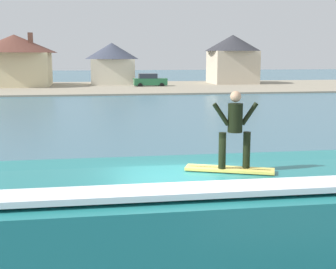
% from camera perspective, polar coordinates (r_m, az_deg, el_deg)
% --- Properties ---
extents(ground_plane, '(260.00, 260.00, 0.00)m').
position_cam_1_polar(ground_plane, '(10.86, 0.77, -13.59)').
color(ground_plane, '#3D6779').
extents(wave_crest, '(9.98, 4.70, 1.76)m').
position_cam_1_polar(wave_crest, '(10.88, 2.78, -8.90)').
color(wave_crest, '#207677').
rests_on(wave_crest, ground_plane).
extents(surfboard, '(1.96, 1.12, 0.06)m').
position_cam_1_polar(surfboard, '(10.52, 7.41, -4.17)').
color(surfboard, '#EAD159').
rests_on(surfboard, wave_crest).
extents(surfer, '(1.02, 0.32, 1.69)m').
position_cam_1_polar(surfer, '(10.33, 8.07, 1.06)').
color(surfer, black).
rests_on(surfer, surfboard).
extents(shoreline_bank, '(120.00, 24.40, 0.19)m').
position_cam_1_polar(shoreline_bank, '(63.29, -7.57, 5.64)').
color(shoreline_bank, gray).
rests_on(shoreline_bank, ground_plane).
extents(car_far_shore, '(4.45, 2.07, 1.86)m').
position_cam_1_polar(car_far_shore, '(64.09, -2.23, 6.53)').
color(car_far_shore, '#23663D').
rests_on(car_far_shore, ground_plane).
extents(house_with_chimney, '(11.16, 11.16, 7.21)m').
position_cam_1_polar(house_with_chimney, '(67.11, -17.94, 8.82)').
color(house_with_chimney, beige).
rests_on(house_with_chimney, ground_plane).
extents(house_gabled_white, '(8.22, 8.22, 7.23)m').
position_cam_1_polar(house_gabled_white, '(70.99, 7.77, 9.22)').
color(house_gabled_white, beige).
rests_on(house_gabled_white, ground_plane).
extents(house_small_cottage, '(7.66, 7.66, 6.04)m').
position_cam_1_polar(house_small_cottage, '(69.10, -6.77, 8.68)').
color(house_small_cottage, beige).
rests_on(house_small_cottage, ground_plane).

